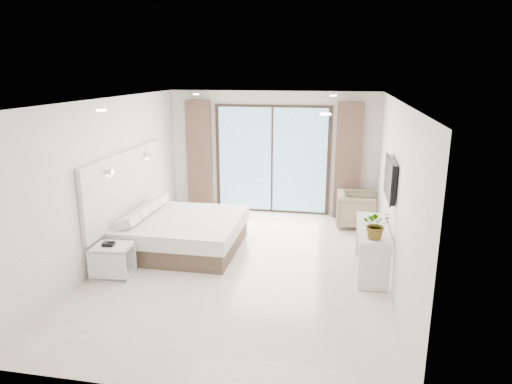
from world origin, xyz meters
TOP-DOWN VIEW (x-y plane):
  - ground at (0.00, 0.00)m, footprint 6.20×6.20m
  - room_shell at (-0.20, 0.81)m, footprint 4.62×6.22m
  - bed at (-1.27, 0.57)m, footprint 2.07×1.97m
  - nightstand at (-1.92, -0.72)m, footprint 0.60×0.51m
  - phone at (-1.96, -0.75)m, footprint 0.19×0.15m
  - console_desk at (2.04, 0.19)m, footprint 0.47×1.49m
  - plant at (2.04, -0.35)m, footprint 0.41×0.45m
  - armchair at (1.85, 2.40)m, footprint 0.72×0.77m

SIDE VIEW (x-z plane):
  - ground at x=0.00m, z-range 0.00..0.00m
  - nightstand at x=-1.92m, z-range 0.00..0.52m
  - bed at x=-1.27m, z-range -0.05..0.66m
  - armchair at x=1.85m, z-range 0.00..0.79m
  - phone at x=-1.96m, z-range 0.52..0.57m
  - console_desk at x=2.04m, z-range 0.17..0.94m
  - plant at x=2.04m, z-range 0.77..1.11m
  - room_shell at x=-0.20m, z-range 0.22..2.94m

